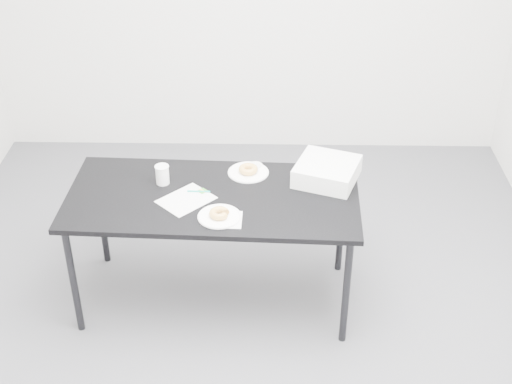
{
  "coord_description": "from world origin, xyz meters",
  "views": [
    {
      "loc": [
        0.15,
        -3.24,
        2.9
      ],
      "look_at": [
        0.08,
        0.02,
        0.8
      ],
      "focal_mm": 50.0,
      "sensor_mm": 36.0,
      "label": 1
    }
  ],
  "objects_px": {
    "scorecard": "(186,200)",
    "donut_near": "(219,213)",
    "bakery_box": "(327,171)",
    "plate_far": "(248,172)",
    "coffee_cup": "(162,175)",
    "table": "(213,204)",
    "plate_near": "(219,217)",
    "donut_far": "(248,169)",
    "pen": "(199,191)"
  },
  "relations": [
    {
      "from": "scorecard",
      "to": "plate_far",
      "type": "height_order",
      "value": "plate_far"
    },
    {
      "from": "table",
      "to": "plate_far",
      "type": "distance_m",
      "value": 0.32
    },
    {
      "from": "coffee_cup",
      "to": "plate_far",
      "type": "bearing_deg",
      "value": 14.07
    },
    {
      "from": "table",
      "to": "plate_near",
      "type": "xyz_separation_m",
      "value": [
        0.05,
        -0.21,
        0.06
      ]
    },
    {
      "from": "table",
      "to": "plate_far",
      "type": "bearing_deg",
      "value": 54.09
    },
    {
      "from": "scorecard",
      "to": "pen",
      "type": "height_order",
      "value": "pen"
    },
    {
      "from": "plate_near",
      "to": "bakery_box",
      "type": "bearing_deg",
      "value": 33.6
    },
    {
      "from": "table",
      "to": "bakery_box",
      "type": "height_order",
      "value": "bakery_box"
    },
    {
      "from": "pen",
      "to": "donut_near",
      "type": "relative_size",
      "value": 1.18
    },
    {
      "from": "pen",
      "to": "scorecard",
      "type": "bearing_deg",
      "value": -127.6
    },
    {
      "from": "donut_near",
      "to": "donut_far",
      "type": "distance_m",
      "value": 0.48
    },
    {
      "from": "scorecard",
      "to": "donut_far",
      "type": "relative_size",
      "value": 2.47
    },
    {
      "from": "coffee_cup",
      "to": "bakery_box",
      "type": "height_order",
      "value": "coffee_cup"
    },
    {
      "from": "table",
      "to": "coffee_cup",
      "type": "relative_size",
      "value": 14.58
    },
    {
      "from": "donut_far",
      "to": "bakery_box",
      "type": "relative_size",
      "value": 0.34
    },
    {
      "from": "scorecard",
      "to": "donut_far",
      "type": "height_order",
      "value": "donut_far"
    },
    {
      "from": "table",
      "to": "donut_far",
      "type": "bearing_deg",
      "value": 54.09
    },
    {
      "from": "plate_far",
      "to": "bakery_box",
      "type": "bearing_deg",
      "value": -8.15
    },
    {
      "from": "donut_near",
      "to": "bakery_box",
      "type": "height_order",
      "value": "bakery_box"
    },
    {
      "from": "table",
      "to": "donut_near",
      "type": "xyz_separation_m",
      "value": [
        0.05,
        -0.21,
        0.08
      ]
    },
    {
      "from": "donut_near",
      "to": "donut_far",
      "type": "relative_size",
      "value": 0.97
    },
    {
      "from": "donut_near",
      "to": "plate_far",
      "type": "height_order",
      "value": "donut_near"
    },
    {
      "from": "donut_far",
      "to": "table",
      "type": "bearing_deg",
      "value": -128.18
    },
    {
      "from": "scorecard",
      "to": "coffee_cup",
      "type": "distance_m",
      "value": 0.23
    },
    {
      "from": "pen",
      "to": "donut_near",
      "type": "height_order",
      "value": "donut_near"
    },
    {
      "from": "pen",
      "to": "donut_near",
      "type": "xyz_separation_m",
      "value": [
        0.13,
        -0.24,
        0.02
      ]
    },
    {
      "from": "scorecard",
      "to": "coffee_cup",
      "type": "relative_size",
      "value": 2.44
    },
    {
      "from": "plate_near",
      "to": "coffee_cup",
      "type": "xyz_separation_m",
      "value": [
        -0.34,
        0.34,
        0.05
      ]
    },
    {
      "from": "pen",
      "to": "plate_near",
      "type": "bearing_deg",
      "value": -60.13
    },
    {
      "from": "scorecard",
      "to": "bakery_box",
      "type": "bearing_deg",
      "value": 60.66
    },
    {
      "from": "scorecard",
      "to": "donut_near",
      "type": "relative_size",
      "value": 2.55
    },
    {
      "from": "donut_far",
      "to": "donut_near",
      "type": "bearing_deg",
      "value": -106.99
    },
    {
      "from": "table",
      "to": "pen",
      "type": "distance_m",
      "value": 0.11
    },
    {
      "from": "pen",
      "to": "coffee_cup",
      "type": "relative_size",
      "value": 1.13
    },
    {
      "from": "pen",
      "to": "table",
      "type": "bearing_deg",
      "value": -18.9
    },
    {
      "from": "plate_far",
      "to": "coffee_cup",
      "type": "height_order",
      "value": "coffee_cup"
    },
    {
      "from": "plate_far",
      "to": "coffee_cup",
      "type": "bearing_deg",
      "value": -165.93
    },
    {
      "from": "pen",
      "to": "plate_far",
      "type": "relative_size",
      "value": 0.54
    },
    {
      "from": "plate_far",
      "to": "donut_far",
      "type": "xyz_separation_m",
      "value": [
        0.0,
        0.0,
        0.02
      ]
    },
    {
      "from": "table",
      "to": "coffee_cup",
      "type": "xyz_separation_m",
      "value": [
        -0.29,
        0.12,
        0.11
      ]
    },
    {
      "from": "coffee_cup",
      "to": "bakery_box",
      "type": "distance_m",
      "value": 0.94
    },
    {
      "from": "pen",
      "to": "bakery_box",
      "type": "distance_m",
      "value": 0.74
    },
    {
      "from": "plate_near",
      "to": "bakery_box",
      "type": "xyz_separation_m",
      "value": [
        0.59,
        0.39,
        0.05
      ]
    },
    {
      "from": "donut_far",
      "to": "coffee_cup",
      "type": "distance_m",
      "value": 0.5
    },
    {
      "from": "donut_near",
      "to": "plate_near",
      "type": "bearing_deg",
      "value": 0.0
    },
    {
      "from": "scorecard",
      "to": "bakery_box",
      "type": "distance_m",
      "value": 0.82
    },
    {
      "from": "pen",
      "to": "plate_far",
      "type": "bearing_deg",
      "value": 39.86
    },
    {
      "from": "table",
      "to": "bakery_box",
      "type": "relative_size",
      "value": 5.0
    },
    {
      "from": "bakery_box",
      "to": "pen",
      "type": "bearing_deg",
      "value": -148.37
    },
    {
      "from": "table",
      "to": "bakery_box",
      "type": "bearing_deg",
      "value": 17.82
    }
  ]
}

